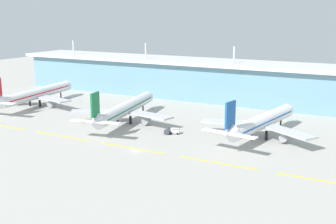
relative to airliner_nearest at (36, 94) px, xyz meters
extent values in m
plane|color=#A8A59E|center=(89.84, -41.54, -6.45)|extent=(600.00, 600.00, 0.00)
cube|color=#6693A8|center=(89.84, 62.95, 3.71)|extent=(280.00, 28.00, 20.33)
cube|color=silver|center=(89.84, 62.95, 14.77)|extent=(288.00, 34.00, 1.80)
cylinder|color=silver|center=(-22.16, 57.35, 20.17)|extent=(0.90, 0.90, 9.00)
cylinder|color=silver|center=(33.84, 57.35, 20.17)|extent=(0.90, 0.90, 9.00)
cylinder|color=silver|center=(89.84, 57.35, 20.17)|extent=(0.90, 0.90, 9.00)
cylinder|color=white|center=(-0.22, 1.49, 0.05)|extent=(14.27, 57.61, 5.80)
cone|color=white|center=(-4.79, 31.84, 0.05)|extent=(6.04, 4.78, 5.51)
cube|color=white|center=(9.85, -28.53, 1.05)|extent=(10.36, 4.65, 0.36)
cube|color=#B7BABF|center=(-11.43, -4.67, -1.26)|extent=(24.12, 18.06, 0.70)
cylinder|color=gray|center=(-10.46, -3.06, -4.05)|extent=(3.83, 4.93, 3.20)
cube|color=#B7BABF|center=(12.30, -1.10, -1.26)|extent=(24.92, 12.19, 0.70)
cylinder|color=gray|center=(10.90, 0.15, -4.05)|extent=(3.83, 4.93, 3.20)
cylinder|color=black|center=(-3.43, 22.77, -4.65)|extent=(0.70, 0.70, 3.60)
cylinder|color=black|center=(-2.94, -1.95, -4.65)|extent=(1.10, 1.10, 3.60)
cylinder|color=black|center=(3.39, -1.00, -4.65)|extent=(1.10, 1.10, 3.60)
cube|color=red|center=(-0.22, 1.49, 0.45)|extent=(13.46, 51.94, 0.60)
cylinder|color=silver|center=(62.55, -6.70, 0.05)|extent=(16.87, 57.24, 5.80)
cone|color=silver|center=(56.57, 23.31, 0.05)|extent=(6.19, 5.00, 5.51)
cone|color=silver|center=(68.73, -37.70, 1.25)|extent=(6.13, 7.46, 5.72)
cube|color=#146B38|center=(68.53, -36.72, 7.70)|extent=(1.94, 6.41, 9.50)
cube|color=silver|center=(63.24, -38.28, 1.05)|extent=(10.43, 5.09, 0.36)
cube|color=silver|center=(74.02, -36.13, 1.05)|extent=(10.43, 5.09, 0.36)
cube|color=#B7BABF|center=(51.65, -13.39, -1.26)|extent=(23.80, 18.85, 0.70)
cylinder|color=gray|center=(52.54, -11.74, -4.05)|extent=(4.02, 5.04, 3.20)
cube|color=#B7BABF|center=(75.18, -8.70, -1.26)|extent=(24.85, 11.15, 0.70)
cylinder|color=gray|center=(73.73, -7.52, -4.05)|extent=(4.02, 5.04, 3.20)
cylinder|color=black|center=(58.36, 14.34, -4.65)|extent=(0.70, 0.70, 3.60)
cylinder|color=black|center=(60.00, -10.27, -4.65)|extent=(1.10, 1.10, 3.60)
cylinder|color=black|center=(66.28, -9.02, -4.65)|extent=(1.10, 1.10, 3.60)
cube|color=#146B38|center=(62.55, -6.70, 0.45)|extent=(15.79, 51.63, 0.60)
cylinder|color=white|center=(124.41, -1.26, 0.05)|extent=(12.77, 50.31, 5.80)
cone|color=white|center=(128.21, 25.47, 0.05)|extent=(6.02, 4.73, 5.51)
cone|color=white|center=(120.48, -28.97, 1.25)|extent=(5.81, 7.26, 5.72)
cube|color=#19519E|center=(120.62, -27.98, 7.70)|extent=(1.59, 6.43, 9.50)
cube|color=white|center=(115.10, -27.71, 1.05)|extent=(10.35, 4.57, 0.36)
cube|color=white|center=(125.99, -29.25, 1.05)|extent=(10.35, 4.57, 0.36)
cube|color=#B7BABF|center=(111.91, -3.95, -1.26)|extent=(24.93, 12.37, 0.70)
cylinder|color=gray|center=(113.30, -2.69, -4.05)|extent=(3.80, 4.91, 3.20)
cube|color=#B7BABF|center=(135.67, -7.32, -1.26)|extent=(24.18, 17.91, 0.70)
cylinder|color=gray|center=(134.69, -5.73, -4.05)|extent=(3.80, 4.91, 3.20)
cylinder|color=black|center=(127.05, 17.30, -4.65)|extent=(0.70, 0.70, 3.60)
cylinder|color=black|center=(120.82, -3.78, -4.65)|extent=(1.10, 1.10, 3.60)
cylinder|color=black|center=(127.16, -4.68, -4.65)|extent=(1.10, 1.10, 3.60)
cube|color=#19519E|center=(124.41, -1.26, 0.45)|extent=(12.11, 45.37, 0.60)
cube|color=yellow|center=(18.84, -39.27, -6.43)|extent=(28.00, 0.70, 0.04)
cube|color=yellow|center=(52.84, -39.27, -6.43)|extent=(28.00, 0.70, 0.04)
cube|color=yellow|center=(86.84, -39.27, -6.43)|extent=(28.00, 0.70, 0.04)
cube|color=yellow|center=(120.84, -39.27, -6.43)|extent=(28.00, 0.70, 0.04)
cube|color=yellow|center=(154.84, -39.27, -6.43)|extent=(28.00, 0.70, 0.04)
cube|color=silver|center=(91.67, -14.34, -5.20)|extent=(3.99, 2.87, 1.60)
cube|color=silver|center=(91.67, -14.34, -4.05)|extent=(3.65, 2.75, 0.16)
cylinder|color=black|center=(90.74, -15.51, -6.00)|extent=(0.96, 0.62, 0.90)
cylinder|color=black|center=(90.22, -13.98, -6.00)|extent=(0.96, 0.62, 0.90)
cylinder|color=black|center=(93.12, -14.70, -6.00)|extent=(0.96, 0.62, 0.90)
cylinder|color=black|center=(92.60, -13.17, -6.00)|extent=(0.96, 0.62, 0.90)
cube|color=#333842|center=(89.24, -15.04, -5.30)|extent=(2.42, 4.41, 1.40)
cylinder|color=black|center=(90.32, -16.57, -6.00)|extent=(0.35, 0.90, 0.90)
cylinder|color=black|center=(88.16, -16.58, -6.00)|extent=(0.35, 0.90, 0.90)
cylinder|color=black|center=(90.31, -13.49, -6.00)|extent=(0.35, 0.90, 0.90)
cylinder|color=black|center=(88.15, -13.50, -6.00)|extent=(0.35, 0.90, 0.90)
camera|label=1|loc=(173.34, -169.26, 42.23)|focal=47.14mm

